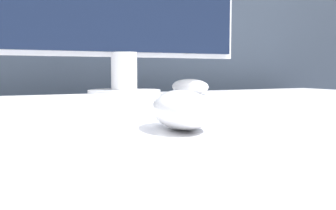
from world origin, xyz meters
The scene contains 4 objects.
partition_panel centered at (0.00, 0.72, 0.63)m, with size 5.00×0.03×1.26m.
computer_mouse_near centered at (0.04, -0.16, 0.79)m, with size 0.10×0.13×0.05m.
keyboard centered at (-0.07, 0.08, 0.78)m, with size 0.41×0.19×0.02m.
computer_mouse_far centered at (0.37, 0.41, 0.79)m, with size 0.11×0.14×0.04m.
Camera 1 is at (-0.17, -0.55, 0.84)m, focal length 42.00 mm.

